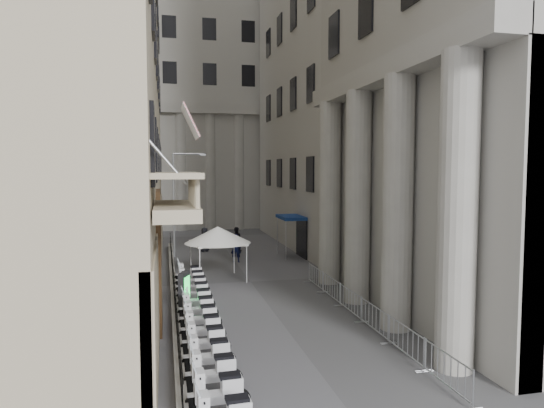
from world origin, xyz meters
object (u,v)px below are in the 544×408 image
at_px(street_lamp, 177,196).
at_px(pedestrian_a, 236,248).
at_px(info_kiosk, 184,292).
at_px(pedestrian_b, 236,239).
at_px(security_tent, 221,236).

bearing_deg(street_lamp, pedestrian_a, -42.73).
height_order(info_kiosk, pedestrian_b, pedestrian_b).
bearing_deg(security_tent, pedestrian_b, 76.80).
xyz_separation_m(info_kiosk, pedestrian_b, (4.50, 15.15, 0.04)).
bearing_deg(info_kiosk, security_tent, 90.36).
height_order(street_lamp, pedestrian_b, street_lamp).
height_order(street_lamp, info_kiosk, street_lamp).
relative_size(security_tent, pedestrian_a, 1.94).
bearing_deg(pedestrian_b, street_lamp, 18.74).
bearing_deg(security_tent, pedestrian_a, 72.82).
relative_size(street_lamp, pedestrian_a, 3.85).
bearing_deg(security_tent, street_lamp, 105.60).
bearing_deg(info_kiosk, pedestrian_a, 92.37).
distance_m(security_tent, info_kiosk, 6.54).
height_order(pedestrian_a, pedestrian_b, pedestrian_a).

